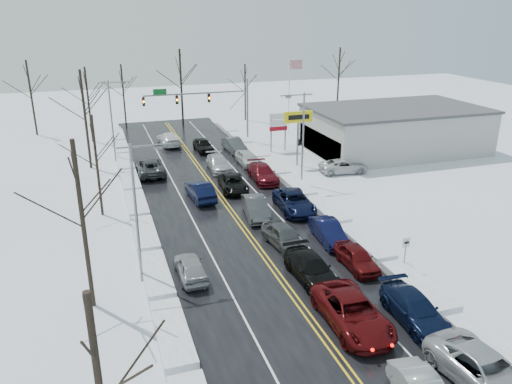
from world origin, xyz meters
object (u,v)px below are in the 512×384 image
object	(u,v)px
tires_plus_sign	(298,121)
oncoming_car_0	(201,199)
flagpole	(290,90)
dealership_building	(395,129)
traffic_signal_mast	(209,101)

from	to	relation	value
tires_plus_sign	oncoming_car_0	world-z (taller)	tires_plus_sign
tires_plus_sign	oncoming_car_0	xyz separation A→B (m)	(-12.39, -7.01, -4.99)
flagpole	dealership_building	bearing A→B (deg)	-53.73
traffic_signal_mast	flagpole	size ratio (longest dim) A/B	1.33
traffic_signal_mast	oncoming_car_0	xyz separation A→B (m)	(-5.34, -19.01, -5.48)
tires_plus_sign	dealership_building	xyz separation A→B (m)	(13.48, 2.01, -2.34)
dealership_building	traffic_signal_mast	bearing A→B (deg)	154.05
traffic_signal_mast	tires_plus_sign	xyz separation A→B (m)	(7.05, -12.00, -0.49)
tires_plus_sign	traffic_signal_mast	bearing A→B (deg)	120.46
tires_plus_sign	oncoming_car_0	bearing A→B (deg)	-150.48
flagpole	oncoming_car_0	distance (m)	27.71
traffic_signal_mast	tires_plus_sign	distance (m)	13.92
dealership_building	oncoming_car_0	world-z (taller)	dealership_building
flagpole	oncoming_car_0	world-z (taller)	flagpole
traffic_signal_mast	flagpole	distance (m)	11.90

